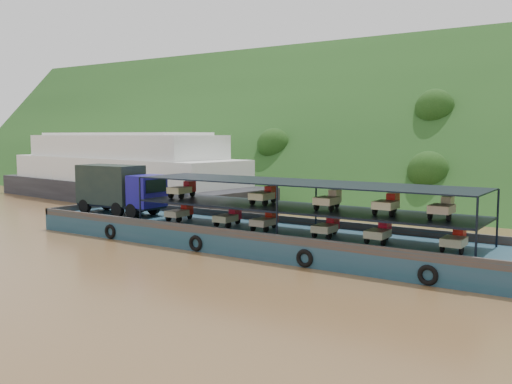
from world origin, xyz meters
The scene contains 4 objects.
ground centered at (0.00, 0.00, 0.00)m, with size 160.00×160.00×0.00m, color brown.
hillside centered at (0.00, 36.00, 0.00)m, with size 140.00×28.00×28.00m, color #193814.
cargo_barge centered at (-1.20, -1.18, 1.27)m, with size 35.00×7.18×5.08m.
passenger_ferry centered at (-26.78, 12.62, 3.36)m, with size 39.15×14.24×7.75m.
Camera 1 is at (21.88, -32.59, 7.53)m, focal length 40.00 mm.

